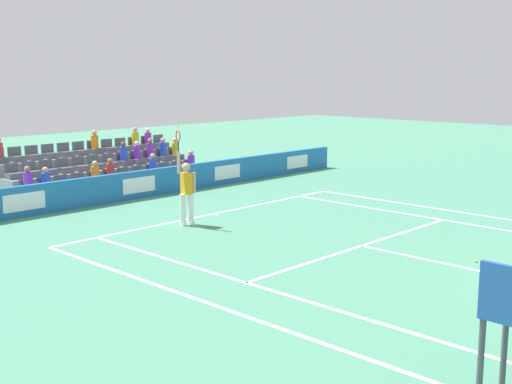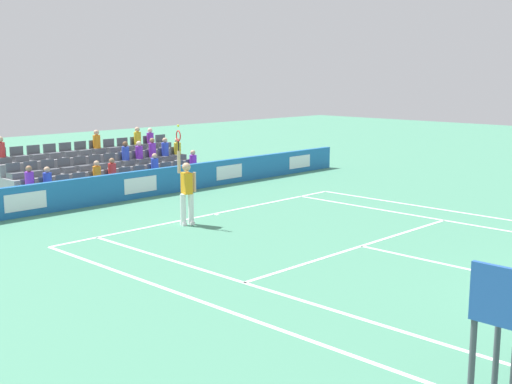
# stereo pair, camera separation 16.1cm
# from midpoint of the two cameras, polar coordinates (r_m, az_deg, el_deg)

# --- Properties ---
(line_baseline) EXTENTS (10.97, 0.10, 0.01)m
(line_baseline) POSITION_cam_midpoint_polar(r_m,az_deg,el_deg) (20.43, -3.94, -1.89)
(line_baseline) COLOR white
(line_baseline) RESTS_ON ground
(line_service) EXTENTS (8.23, 0.10, 0.01)m
(line_service) POSITION_cam_midpoint_polar(r_m,az_deg,el_deg) (16.88, 8.76, -4.56)
(line_service) COLOR white
(line_service) RESTS_ON ground
(line_centre_service) EXTENTS (0.10, 6.40, 0.01)m
(line_centre_service) POSITION_cam_midpoint_polar(r_m,az_deg,el_deg) (15.35, 18.63, -6.49)
(line_centre_service) COLOR white
(line_centre_service) RESTS_ON ground
(line_singles_sideline_left) EXTENTS (0.10, 11.89, 0.01)m
(line_singles_sideline_left) POSITION_cam_midpoint_polar(r_m,az_deg,el_deg) (13.53, 0.19, -8.17)
(line_singles_sideline_left) COLOR white
(line_singles_sideline_left) RESTS_ON ground
(line_singles_sideline_right) EXTENTS (0.10, 11.89, 0.01)m
(line_singles_sideline_right) POSITION_cam_midpoint_polar(r_m,az_deg,el_deg) (20.10, 16.60, -2.49)
(line_singles_sideline_right) COLOR white
(line_singles_sideline_right) RESTS_ON ground
(line_doubles_sideline_left) EXTENTS (0.10, 11.89, 0.01)m
(line_doubles_sideline_left) POSITION_cam_midpoint_polar(r_m,az_deg,el_deg) (12.63, -4.15, -9.56)
(line_doubles_sideline_left) COLOR white
(line_doubles_sideline_left) RESTS_ON ground
(line_doubles_sideline_right) EXTENTS (0.10, 11.89, 0.01)m
(line_doubles_sideline_right) POSITION_cam_midpoint_polar(r_m,az_deg,el_deg) (21.31, 18.29, -1.88)
(line_doubles_sideline_right) COLOR white
(line_doubles_sideline_right) RESTS_ON ground
(line_centre_mark) EXTENTS (0.10, 0.20, 0.01)m
(line_centre_mark) POSITION_cam_midpoint_polar(r_m,az_deg,el_deg) (20.36, -3.75, -1.93)
(line_centre_mark) COLOR white
(line_centre_mark) RESTS_ON ground
(sponsor_barrier) EXTENTS (20.95, 0.22, 0.94)m
(sponsor_barrier) POSITION_cam_midpoint_polar(r_m,az_deg,el_deg) (23.26, -10.31, 0.63)
(sponsor_barrier) COLOR #1E66AD
(sponsor_barrier) RESTS_ON ground
(tennis_player) EXTENTS (0.51, 0.42, 2.85)m
(tennis_player) POSITION_cam_midpoint_polar(r_m,az_deg,el_deg) (18.87, -6.23, 0.13)
(tennis_player) COLOR white
(tennis_player) RESTS_ON ground
(stadium_stand) EXTENTS (7.44, 2.85, 2.16)m
(stadium_stand) POSITION_cam_midpoint_polar(r_m,az_deg,el_deg) (25.15, -13.36, 1.42)
(stadium_stand) COLOR gray
(stadium_stand) RESTS_ON ground
(loose_tennis_ball) EXTENTS (0.07, 0.07, 0.07)m
(loose_tennis_ball) POSITION_cam_midpoint_polar(r_m,az_deg,el_deg) (16.03, 18.01, -5.64)
(loose_tennis_ball) COLOR #D1E533
(loose_tennis_ball) RESTS_ON ground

